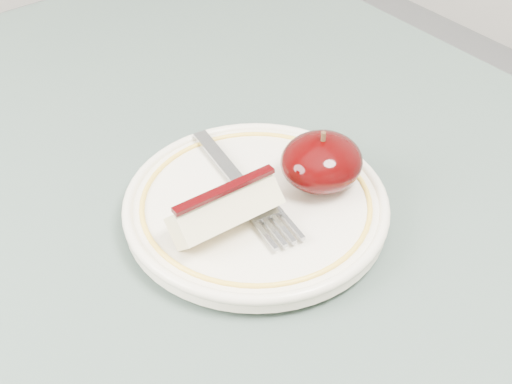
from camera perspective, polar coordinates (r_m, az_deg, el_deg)
table at (r=0.63m, az=-8.84°, el=-10.23°), size 0.90×0.90×0.75m
plate at (r=0.58m, az=-0.00°, el=-1.06°), size 0.22×0.22×0.02m
apple_half at (r=0.58m, az=5.26°, el=2.44°), size 0.07×0.07×0.05m
apple_wedge at (r=0.54m, az=-2.47°, el=-1.42°), size 0.09×0.04×0.04m
fork at (r=0.58m, az=-1.02°, el=0.38°), size 0.05×0.16×0.00m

